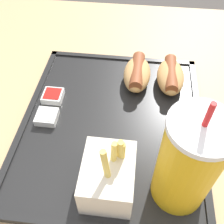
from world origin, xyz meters
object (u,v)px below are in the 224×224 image
(soda_cup, at_px, (188,163))
(hot_dog_near, at_px, (137,73))
(fries_carton, at_px, (107,176))
(hot_dog_far, at_px, (171,76))
(sauce_cup_ketchup, at_px, (53,96))
(sauce_cup_mayo, at_px, (47,116))

(soda_cup, xyz_separation_m, hot_dog_near, (-0.25, -0.08, -0.06))
(fries_carton, bearing_deg, hot_dog_near, 172.84)
(hot_dog_far, xyz_separation_m, fries_carton, (0.26, -0.10, 0.01))
(soda_cup, xyz_separation_m, sauce_cup_ketchup, (-0.17, -0.25, -0.08))
(soda_cup, bearing_deg, hot_dog_near, -162.60)
(hot_dog_near, relative_size, sauce_cup_mayo, 2.77)
(sauce_cup_mayo, height_order, sauce_cup_ketchup, same)
(soda_cup, bearing_deg, sauce_cup_mayo, -115.73)
(fries_carton, relative_size, sauce_cup_mayo, 3.01)
(hot_dog_far, xyz_separation_m, sauce_cup_mayo, (0.13, -0.24, -0.01))
(hot_dog_far, distance_m, sauce_cup_mayo, 0.27)
(sauce_cup_mayo, bearing_deg, fries_carton, 47.16)
(soda_cup, relative_size, fries_carton, 1.69)
(fries_carton, height_order, sauce_cup_mayo, fries_carton)
(hot_dog_far, bearing_deg, soda_cup, 1.41)
(fries_carton, bearing_deg, soda_cup, 93.52)
(soda_cup, bearing_deg, fries_carton, -86.48)
(fries_carton, bearing_deg, sauce_cup_mayo, -132.84)
(sauce_cup_mayo, relative_size, sauce_cup_ketchup, 1.00)
(hot_dog_far, height_order, sauce_cup_ketchup, hot_dog_far)
(soda_cup, distance_m, sauce_cup_mayo, 0.28)
(sauce_cup_mayo, distance_m, sauce_cup_ketchup, 0.06)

